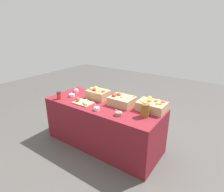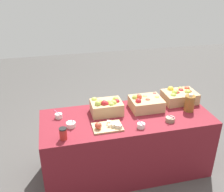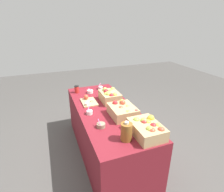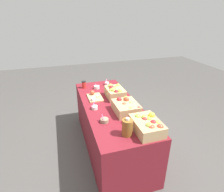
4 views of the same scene
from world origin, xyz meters
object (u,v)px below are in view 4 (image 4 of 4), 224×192
sample_bowl_near (107,83)px  cutting_board_front (94,96)px  sample_bowl_far (97,87)px  apple_crate_middle (126,107)px  cider_jug (127,127)px  sample_bowl_extra (104,120)px  apple_crate_left (147,125)px  coffee_cup (84,85)px  sample_bowl_mid (95,107)px  apple_crate_right (115,92)px

sample_bowl_near → cutting_board_front: bearing=-35.4°
sample_bowl_near → sample_bowl_far: size_ratio=0.96×
apple_crate_middle → cider_jug: (0.47, -0.17, 0.02)m
cutting_board_front → sample_bowl_extra: (0.70, -0.03, 0.00)m
apple_crate_left → apple_crate_middle: apple_crate_middle is taller
sample_bowl_near → apple_crate_middle: bearing=-1.0°
cider_jug → coffee_cup: (-1.45, -0.23, -0.03)m
sample_bowl_mid → cider_jug: 0.70m
apple_crate_right → sample_bowl_mid: bearing=-53.6°
apple_crate_right → sample_bowl_near: size_ratio=3.54×
sample_bowl_near → cider_jug: size_ratio=0.46×
cutting_board_front → coffee_cup: coffee_cup is taller
cider_jug → sample_bowl_far: bearing=-178.9°
apple_crate_left → coffee_cup: 1.52m
cider_jug → coffee_cup: bearing=-171.0°
sample_bowl_far → coffee_cup: coffee_cup is taller
sample_bowl_near → sample_bowl_far: 0.24m
sample_bowl_near → sample_bowl_far: (0.11, -0.21, 0.00)m
apple_crate_middle → apple_crate_right: (-0.47, -0.00, 0.01)m
apple_crate_left → apple_crate_middle: 0.47m
sample_bowl_extra → coffee_cup: 1.14m
cider_jug → cutting_board_front: bearing=-172.0°
apple_crate_left → sample_bowl_extra: (-0.31, -0.41, -0.05)m
sample_bowl_far → coffee_cup: (-0.09, -0.20, 0.04)m
sample_bowl_near → coffee_cup: size_ratio=0.80×
sample_bowl_mid → apple_crate_middle: bearing=63.5°
sample_bowl_far → sample_bowl_extra: 1.06m
cutting_board_front → cider_jug: 1.02m
cutting_board_front → sample_bowl_near: sample_bowl_near is taller
apple_crate_right → sample_bowl_near: 0.54m
cutting_board_front → coffee_cup: 0.45m
sample_bowl_near → sample_bowl_mid: 0.91m
apple_crate_middle → apple_crate_right: size_ratio=1.05×
apple_crate_left → sample_bowl_mid: apple_crate_left is taller
apple_crate_middle → coffee_cup: bearing=-158.0°
sample_bowl_extra → cider_jug: (0.31, 0.17, 0.07)m
coffee_cup → cider_jug: bearing=9.0°
sample_bowl_extra → coffee_cup: (-1.14, -0.06, 0.04)m
sample_bowl_mid → sample_bowl_extra: bearing=7.6°
cutting_board_front → sample_bowl_mid: sample_bowl_mid is taller
cutting_board_front → sample_bowl_far: (-0.35, 0.12, 0.00)m
coffee_cup → sample_bowl_mid: bearing=1.0°
cutting_board_front → apple_crate_right: bearing=76.8°
apple_crate_right → sample_bowl_far: apple_crate_right is taller
cider_jug → coffee_cup: 1.47m
apple_crate_right → sample_bowl_mid: apple_crate_right is taller
apple_crate_middle → sample_bowl_mid: apple_crate_middle is taller
sample_bowl_near → apple_crate_left: bearing=2.0°
sample_bowl_near → sample_bowl_mid: bearing=-26.2°
coffee_cup → apple_crate_middle: bearing=22.0°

